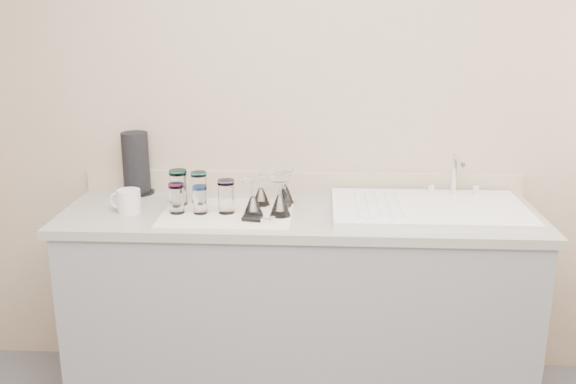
# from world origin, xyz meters

# --- Properties ---
(room_envelope) EXTENTS (3.54, 3.50, 2.52)m
(room_envelope) POSITION_xyz_m (0.00, 0.00, 1.56)
(room_envelope) COLOR #57575C
(room_envelope) RESTS_ON ground
(counter_unit) EXTENTS (2.06, 0.62, 0.90)m
(counter_unit) POSITION_xyz_m (0.00, 1.20, 0.45)
(counter_unit) COLOR slate
(counter_unit) RESTS_ON ground
(sink_unit) EXTENTS (0.82, 0.50, 0.22)m
(sink_unit) POSITION_xyz_m (0.55, 1.20, 0.92)
(sink_unit) COLOR white
(sink_unit) RESTS_ON counter_unit
(dish_towel) EXTENTS (0.55, 0.42, 0.01)m
(dish_towel) POSITION_xyz_m (-0.31, 1.14, 0.90)
(dish_towel) COLOR white
(dish_towel) RESTS_ON counter_unit
(tumbler_teal) EXTENTS (0.08, 0.08, 0.16)m
(tumbler_teal) POSITION_xyz_m (-0.54, 1.25, 0.99)
(tumbler_teal) COLOR white
(tumbler_teal) RESTS_ON dish_towel
(tumbler_cyan) EXTENTS (0.07, 0.07, 0.14)m
(tumbler_cyan) POSITION_xyz_m (-0.45, 1.28, 0.98)
(tumbler_cyan) COLOR white
(tumbler_cyan) RESTS_ON dish_towel
(tumbler_magenta) EXTENTS (0.07, 0.07, 0.13)m
(tumbler_magenta) POSITION_xyz_m (-0.52, 1.12, 0.97)
(tumbler_magenta) COLOR white
(tumbler_magenta) RESTS_ON dish_towel
(tumbler_blue) EXTENTS (0.06, 0.06, 0.12)m
(tumbler_blue) POSITION_xyz_m (-0.42, 1.12, 0.97)
(tumbler_blue) COLOR white
(tumbler_blue) RESTS_ON dish_towel
(tumbler_lavender) EXTENTS (0.07, 0.07, 0.14)m
(tumbler_lavender) POSITION_xyz_m (-0.31, 1.14, 0.98)
(tumbler_lavender) COLOR white
(tumbler_lavender) RESTS_ON dish_towel
(goblet_back_left) EXTENTS (0.08, 0.08, 0.14)m
(goblet_back_left) POSITION_xyz_m (-0.18, 1.26, 0.96)
(goblet_back_left) COLOR white
(goblet_back_left) RESTS_ON dish_towel
(goblet_back_right) EXTENTS (0.08, 0.08, 0.15)m
(goblet_back_right) POSITION_xyz_m (-0.08, 1.25, 0.96)
(goblet_back_right) COLOR white
(goblet_back_right) RESTS_ON dish_towel
(goblet_front_left) EXTENTS (0.09, 0.09, 0.16)m
(goblet_front_left) POSITION_xyz_m (-0.19, 1.10, 0.96)
(goblet_front_left) COLOR white
(goblet_front_left) RESTS_ON dish_towel
(goblet_front_right) EXTENTS (0.09, 0.09, 0.16)m
(goblet_front_right) POSITION_xyz_m (-0.08, 1.11, 0.96)
(goblet_front_right) COLOR white
(goblet_front_right) RESTS_ON dish_towel
(goblet_extra) EXTENTS (0.09, 0.09, 0.15)m
(goblet_extra) POSITION_xyz_m (-0.07, 1.30, 0.96)
(goblet_extra) COLOR white
(goblet_extra) RESTS_ON dish_towel
(can_opener) EXTENTS (0.14, 0.09, 0.02)m
(can_opener) POSITION_xyz_m (-0.16, 1.03, 0.92)
(can_opener) COLOR silver
(can_opener) RESTS_ON dish_towel
(white_mug) EXTENTS (0.14, 0.11, 0.10)m
(white_mug) POSITION_xyz_m (-0.74, 1.14, 0.95)
(white_mug) COLOR silver
(white_mug) RESTS_ON counter_unit
(paper_towel_roll) EXTENTS (0.16, 0.16, 0.29)m
(paper_towel_roll) POSITION_xyz_m (-0.78, 1.44, 1.04)
(paper_towel_roll) COLOR black
(paper_towel_roll) RESTS_ON counter_unit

